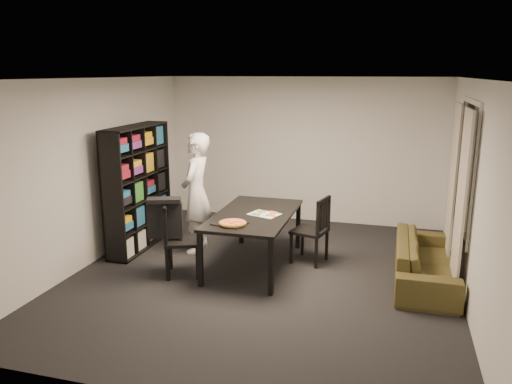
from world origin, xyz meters
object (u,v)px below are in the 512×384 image
(chair_left, at_px, (176,235))
(pepperoni_pizza, at_px, (233,223))
(chair_right, at_px, (316,226))
(sofa, at_px, (426,261))
(dining_table, at_px, (254,218))
(bookshelf, at_px, (138,188))
(person, at_px, (196,193))
(baking_tray, at_px, (230,224))

(chair_left, height_order, pepperoni_pizza, chair_left)
(chair_right, bearing_deg, sofa, 94.28)
(dining_table, relative_size, sofa, 0.96)
(dining_table, bearing_deg, chair_right, 22.67)
(pepperoni_pizza, xyz_separation_m, sofa, (2.42, 0.67, -0.51))
(sofa, bearing_deg, dining_table, 92.07)
(bookshelf, relative_size, person, 1.05)
(dining_table, height_order, pepperoni_pizza, pepperoni_pizza)
(bookshelf, xyz_separation_m, person, (0.93, 0.07, -0.04))
(baking_tray, bearing_deg, person, 132.40)
(chair_right, distance_m, sofa, 1.54)
(dining_table, bearing_deg, bookshelf, 171.80)
(bookshelf, distance_m, sofa, 4.30)
(bookshelf, xyz_separation_m, dining_table, (1.93, -0.28, -0.25))
(chair_right, height_order, person, person)
(dining_table, bearing_deg, chair_left, -146.88)
(bookshelf, xyz_separation_m, chair_left, (1.02, -0.88, -0.38))
(chair_left, distance_m, person, 1.01)
(dining_table, bearing_deg, person, 160.61)
(chair_left, xyz_separation_m, pepperoni_pizza, (0.80, 0.01, 0.23))
(chair_right, bearing_deg, person, -76.38)
(bookshelf, height_order, dining_table, bookshelf)
(baking_tray, height_order, sofa, baking_tray)
(person, bearing_deg, dining_table, 68.07)
(person, distance_m, sofa, 3.38)
(dining_table, height_order, chair_left, chair_left)
(chair_left, bearing_deg, person, -15.34)
(pepperoni_pizza, bearing_deg, chair_right, 44.99)
(dining_table, relative_size, baking_tray, 4.61)
(baking_tray, distance_m, sofa, 2.60)
(person, xyz_separation_m, baking_tray, (0.84, -0.92, -0.13))
(chair_right, xyz_separation_m, sofa, (1.49, -0.26, -0.27))
(pepperoni_pizza, bearing_deg, person, 133.18)
(bookshelf, relative_size, chair_right, 1.96)
(sofa, bearing_deg, chair_left, 101.94)
(bookshelf, distance_m, chair_right, 2.78)
(dining_table, distance_m, person, 1.08)
(chair_left, relative_size, sofa, 0.52)
(bookshelf, distance_m, person, 0.93)
(person, bearing_deg, chair_left, 2.55)
(dining_table, relative_size, pepperoni_pizza, 5.27)
(chair_right, distance_m, person, 1.85)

